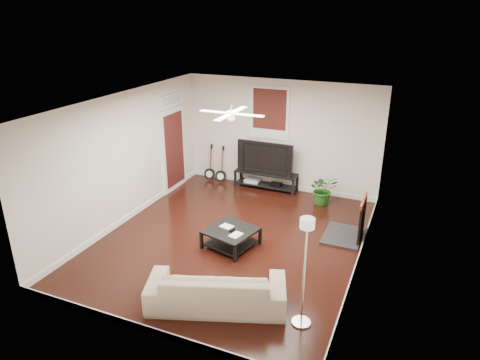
# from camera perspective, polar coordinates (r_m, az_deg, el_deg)

# --- Properties ---
(room) EXTENTS (5.01, 6.01, 2.81)m
(room) POSITION_cam_1_polar(r_m,az_deg,el_deg) (8.36, -1.08, 0.66)
(room) COLOR black
(room) RESTS_ON ground
(brick_accent) EXTENTS (0.02, 2.20, 2.80)m
(brick_accent) POSITION_cam_1_polar(r_m,az_deg,el_deg) (8.68, 16.90, 0.50)
(brick_accent) COLOR #B05C39
(brick_accent) RESTS_ON floor
(fireplace) EXTENTS (0.80, 1.10, 0.92)m
(fireplace) POSITION_cam_1_polar(r_m,az_deg,el_deg) (9.08, 14.46, -4.78)
(fireplace) COLOR black
(fireplace) RESTS_ON floor
(window_back) EXTENTS (1.00, 0.06, 1.30)m
(window_back) POSITION_cam_1_polar(r_m,az_deg,el_deg) (10.96, 3.88, 8.71)
(window_back) COLOR #3F1811
(window_back) RESTS_ON wall_back
(door_left) EXTENTS (0.08, 1.00, 2.50)m
(door_left) POSITION_cam_1_polar(r_m,az_deg,el_deg) (11.11, -8.70, 4.95)
(door_left) COLOR white
(door_left) RESTS_ON wall_left
(tv_stand) EXTENTS (1.63, 0.43, 0.46)m
(tv_stand) POSITION_cam_1_polar(r_m,az_deg,el_deg) (11.29, 3.41, -0.05)
(tv_stand) COLOR black
(tv_stand) RESTS_ON floor
(tv) EXTENTS (1.46, 0.19, 0.84)m
(tv) POSITION_cam_1_polar(r_m,az_deg,el_deg) (11.09, 3.52, 3.09)
(tv) COLOR black
(tv) RESTS_ON tv_stand
(coffee_table) EXTENTS (1.06, 1.06, 0.37)m
(coffee_table) POSITION_cam_1_polar(r_m,az_deg,el_deg) (8.62, -1.18, -7.59)
(coffee_table) COLOR black
(coffee_table) RESTS_ON floor
(sofa) EXTENTS (2.31, 1.52, 0.63)m
(sofa) POSITION_cam_1_polar(r_m,az_deg,el_deg) (7.02, -3.09, -13.92)
(sofa) COLOR #C1AA91
(sofa) RESTS_ON floor
(floor_lamp) EXTENTS (0.37, 0.37, 1.76)m
(floor_lamp) POSITION_cam_1_polar(r_m,az_deg,el_deg) (6.39, 8.40, -11.97)
(floor_lamp) COLOR silver
(floor_lamp) RESTS_ON floor
(potted_plant) EXTENTS (0.86, 0.82, 0.74)m
(potted_plant) POSITION_cam_1_polar(r_m,az_deg,el_deg) (10.53, 10.83, -1.23)
(potted_plant) COLOR #1E5A19
(potted_plant) RESTS_ON floor
(guitar_left) EXTENTS (0.33, 0.25, 0.98)m
(guitar_left) POSITION_cam_1_polar(r_m,az_deg,el_deg) (11.78, -4.02, 2.24)
(guitar_left) COLOR black
(guitar_left) RESTS_ON floor
(guitar_right) EXTENTS (0.34, 0.28, 0.98)m
(guitar_right) POSITION_cam_1_polar(r_m,az_deg,el_deg) (11.60, -2.55, 1.97)
(guitar_right) COLOR black
(guitar_right) RESTS_ON floor
(ceiling_fan) EXTENTS (1.24, 1.24, 0.32)m
(ceiling_fan) POSITION_cam_1_polar(r_m,az_deg,el_deg) (8.01, -1.14, 8.70)
(ceiling_fan) COLOR white
(ceiling_fan) RESTS_ON ceiling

